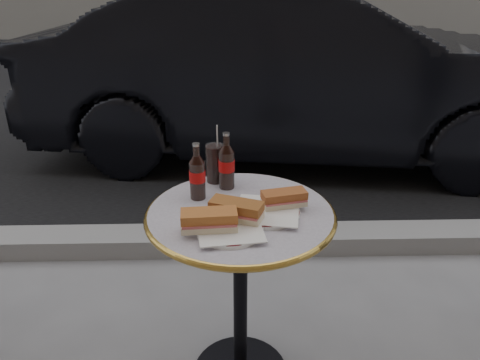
{
  "coord_description": "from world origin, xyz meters",
  "views": [
    {
      "loc": [
        -0.04,
        -1.33,
        1.46
      ],
      "look_at": [
        0.0,
        0.05,
        0.82
      ],
      "focal_mm": 35.0,
      "sensor_mm": 36.0,
      "label": 1
    }
  ],
  "objects_px": {
    "cola_bottle_left": "(197,171)",
    "parked_car": "(300,72)",
    "cola_glass": "(215,163)",
    "plate_left": "(230,230)",
    "bistro_table": "(240,301)",
    "cola_bottle_right": "(227,161)",
    "plate_right": "(267,212)"
  },
  "relations": [
    {
      "from": "plate_right",
      "to": "cola_bottle_left",
      "type": "height_order",
      "value": "cola_bottle_left"
    },
    {
      "from": "bistro_table",
      "to": "plate_right",
      "type": "relative_size",
      "value": 3.49
    },
    {
      "from": "plate_right",
      "to": "cola_glass",
      "type": "height_order",
      "value": "cola_glass"
    },
    {
      "from": "parked_car",
      "to": "cola_glass",
      "type": "bearing_deg",
      "value": 170.99
    },
    {
      "from": "cola_bottle_left",
      "to": "parked_car",
      "type": "distance_m",
      "value": 2.36
    },
    {
      "from": "cola_bottle_left",
      "to": "cola_glass",
      "type": "xyz_separation_m",
      "value": [
        0.06,
        0.13,
        -0.03
      ]
    },
    {
      "from": "cola_glass",
      "to": "parked_car",
      "type": "relative_size",
      "value": 0.03
    },
    {
      "from": "bistro_table",
      "to": "parked_car",
      "type": "xyz_separation_m",
      "value": [
        0.53,
        2.35,
        0.32
      ]
    },
    {
      "from": "parked_car",
      "to": "plate_right",
      "type": "bearing_deg",
      "value": 176.58
    },
    {
      "from": "plate_left",
      "to": "cola_bottle_right",
      "type": "distance_m",
      "value": 0.32
    },
    {
      "from": "bistro_table",
      "to": "plate_left",
      "type": "distance_m",
      "value": 0.39
    },
    {
      "from": "cola_glass",
      "to": "plate_left",
      "type": "bearing_deg",
      "value": -82.14
    },
    {
      "from": "cola_bottle_left",
      "to": "parked_car",
      "type": "relative_size",
      "value": 0.05
    },
    {
      "from": "cola_bottle_left",
      "to": "parked_car",
      "type": "xyz_separation_m",
      "value": [
        0.68,
        2.26,
        -0.15
      ]
    },
    {
      "from": "plate_right",
      "to": "cola_bottle_left",
      "type": "relative_size",
      "value": 1.05
    },
    {
      "from": "cola_bottle_right",
      "to": "parked_car",
      "type": "xyz_separation_m",
      "value": [
        0.58,
        2.18,
        -0.15
      ]
    },
    {
      "from": "plate_left",
      "to": "plate_right",
      "type": "bearing_deg",
      "value": 40.99
    },
    {
      "from": "cola_bottle_left",
      "to": "cola_bottle_right",
      "type": "relative_size",
      "value": 0.96
    },
    {
      "from": "cola_bottle_left",
      "to": "parked_car",
      "type": "height_order",
      "value": "parked_car"
    },
    {
      "from": "cola_bottle_left",
      "to": "cola_glass",
      "type": "height_order",
      "value": "cola_bottle_left"
    },
    {
      "from": "plate_left",
      "to": "cola_bottle_left",
      "type": "relative_size",
      "value": 1.01
    },
    {
      "from": "plate_left",
      "to": "parked_car",
      "type": "distance_m",
      "value": 2.55
    },
    {
      "from": "bistro_table",
      "to": "cola_bottle_left",
      "type": "height_order",
      "value": "cola_bottle_left"
    },
    {
      "from": "bistro_table",
      "to": "parked_car",
      "type": "height_order",
      "value": "parked_car"
    },
    {
      "from": "plate_right",
      "to": "cola_glass",
      "type": "xyz_separation_m",
      "value": [
        -0.17,
        0.26,
        0.07
      ]
    },
    {
      "from": "plate_right",
      "to": "cola_bottle_right",
      "type": "xyz_separation_m",
      "value": [
        -0.13,
        0.2,
        0.1
      ]
    },
    {
      "from": "plate_left",
      "to": "parked_car",
      "type": "xyz_separation_m",
      "value": [
        0.57,
        2.48,
        -0.05
      ]
    },
    {
      "from": "plate_left",
      "to": "cola_glass",
      "type": "distance_m",
      "value": 0.37
    },
    {
      "from": "cola_bottle_left",
      "to": "cola_bottle_right",
      "type": "distance_m",
      "value": 0.13
    },
    {
      "from": "plate_left",
      "to": "cola_bottle_left",
      "type": "bearing_deg",
      "value": 115.24
    },
    {
      "from": "parked_car",
      "to": "bistro_table",
      "type": "bearing_deg",
      "value": 174.48
    },
    {
      "from": "cola_glass",
      "to": "parked_car",
      "type": "height_order",
      "value": "parked_car"
    }
  ]
}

